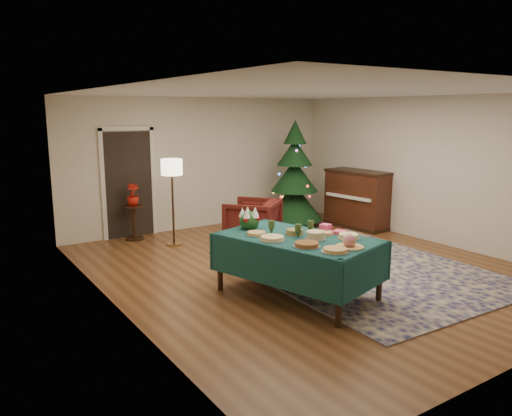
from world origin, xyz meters
TOP-DOWN VIEW (x-y plane):
  - room_shell at (0.00, 0.00)m, footprint 7.00×7.00m
  - doorway at (-1.60, 3.48)m, footprint 1.08×0.04m
  - rug at (0.65, -0.50)m, footprint 3.33×4.30m
  - buffet_table at (-0.87, -0.85)m, footprint 1.75×2.32m
  - platter_0 at (-0.94, -1.65)m, footprint 0.33×0.33m
  - platter_1 at (-0.68, -1.61)m, footprint 0.35×0.35m
  - platter_2 at (-0.38, -1.28)m, footprint 0.29×0.29m
  - platter_3 at (-1.07, -1.28)m, footprint 0.34×0.34m
  - platter_4 at (-0.76, -1.07)m, footprint 0.27×0.27m
  - platter_5 at (-0.50, -0.94)m, footprint 0.28×0.28m
  - platter_6 at (-1.24, -0.80)m, footprint 0.35×0.35m
  - platter_7 at (-0.83, -0.73)m, footprint 0.26×0.26m
  - platter_8 at (-1.26, -0.46)m, footprint 0.29×0.29m
  - goblet_0 at (-1.07, -0.54)m, footprint 0.09×0.09m
  - goblet_1 at (-0.64, -0.83)m, footprint 0.09×0.09m
  - goblet_2 at (-0.90, -0.89)m, footprint 0.09×0.09m
  - napkin_stack at (-0.28, -1.01)m, footprint 0.20×0.20m
  - gift_box at (-0.37, -0.83)m, footprint 0.16×0.16m
  - centerpiece at (-1.13, -0.09)m, footprint 0.29×0.29m
  - armchair at (0.09, 1.69)m, footprint 1.22×1.21m
  - floor_lamp at (-1.16, 2.43)m, footprint 0.38×0.38m
  - side_table at (-1.63, 3.20)m, footprint 0.37×0.37m
  - potted_plant at (-1.63, 3.20)m, footprint 0.23×0.42m
  - christmas_tree at (1.73, 2.58)m, footprint 1.30×1.30m
  - piano at (2.69, 1.63)m, footprint 0.79×1.45m

SIDE VIEW (x-z plane):
  - rug at x=0.65m, z-range 0.00..0.02m
  - side_table at x=-1.63m, z-range -0.01..0.66m
  - armchair at x=0.09m, z-range 0.00..0.92m
  - piano at x=2.69m, z-range -0.01..1.19m
  - buffet_table at x=-0.87m, z-range 0.24..1.05m
  - potted_plant at x=-1.63m, z-range 0.66..0.90m
  - platter_8 at x=-1.26m, z-range 0.80..0.85m
  - platter_5 at x=-0.50m, z-range 0.80..0.85m
  - napkin_stack at x=-0.28m, z-range 0.80..0.85m
  - platter_0 at x=-0.94m, z-range 0.80..0.85m
  - platter_3 at x=-1.07m, z-range 0.80..0.86m
  - platter_6 at x=-1.24m, z-range 0.80..0.86m
  - platter_2 at x=-0.38m, z-range 0.80..0.87m
  - platter_7 at x=-0.83m, z-range 0.80..0.88m
  - platter_4 at x=-0.76m, z-range 0.80..0.91m
  - gift_box at x=-0.37m, z-range 0.80..0.91m
  - platter_1 at x=-0.68m, z-range 0.79..0.96m
  - goblet_0 at x=-1.07m, z-range 0.81..1.00m
  - goblet_1 at x=-0.64m, z-range 0.81..1.00m
  - goblet_2 at x=-0.90m, z-range 0.81..1.00m
  - centerpiece at x=-1.13m, z-range 0.78..1.11m
  - christmas_tree at x=1.73m, z-range -0.11..2.13m
  - doorway at x=-1.60m, z-range 0.02..2.18m
  - floor_lamp at x=-1.16m, z-range 0.55..2.13m
  - room_shell at x=0.00m, z-range -2.15..4.85m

